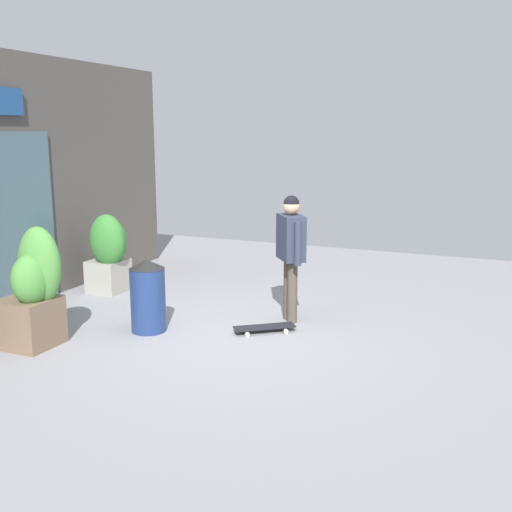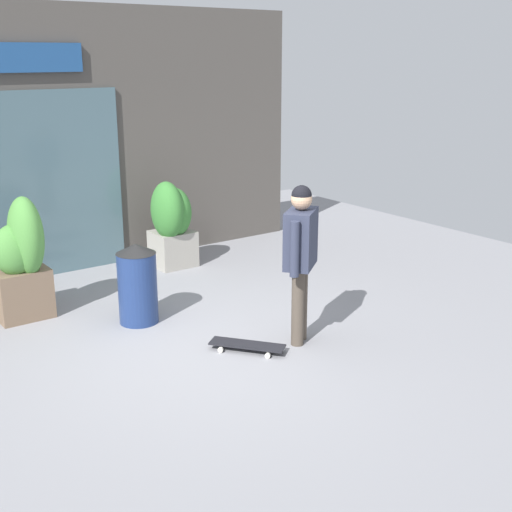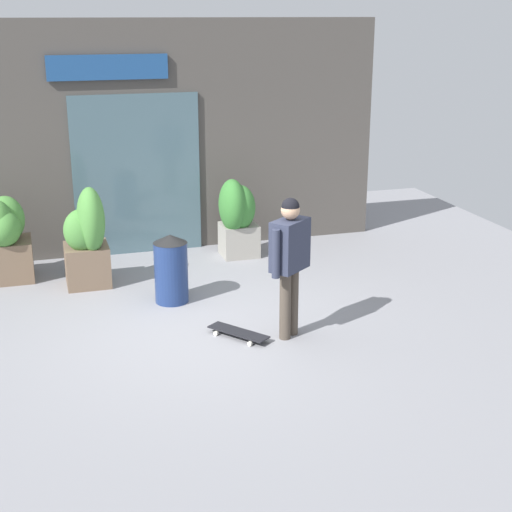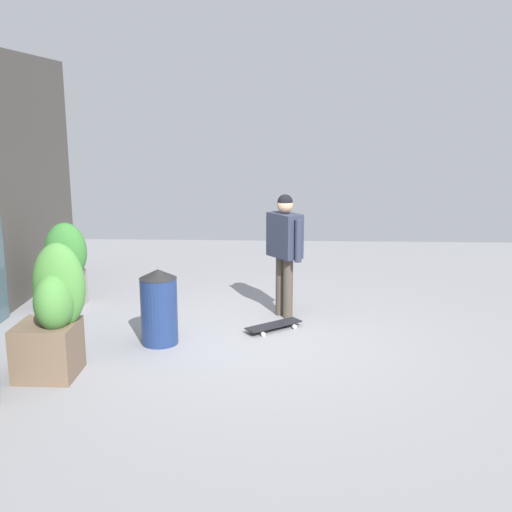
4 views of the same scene
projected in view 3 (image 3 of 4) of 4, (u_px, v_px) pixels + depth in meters
ground_plane at (205, 329)px, 8.86m from camera, size 12.00×12.00×0.00m
building_facade at (151, 139)px, 11.38m from camera, size 7.15×0.31×3.50m
skateboarder at (290, 253)px, 8.36m from camera, size 0.53×0.49×1.64m
skateboard at (238, 332)px, 8.62m from camera, size 0.62×0.73×0.08m
planter_box_left at (237, 216)px, 11.27m from camera, size 0.60×0.65×1.23m
planter_box_right at (87, 241)px, 10.05m from camera, size 0.58×0.70×1.39m
planter_box_mid at (5, 236)px, 10.28m from camera, size 0.63×0.76×1.18m
trash_bin at (171, 268)px, 9.57m from camera, size 0.44×0.44×0.90m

